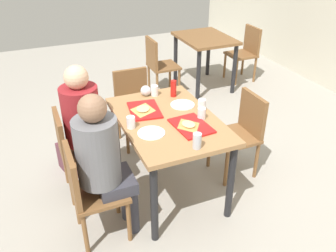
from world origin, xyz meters
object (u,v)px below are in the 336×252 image
object	(u,v)px
chair_near_left	(74,148)
plastic_cup_b	(131,122)
chair_near_right	(88,188)
tray_red_far	(191,126)
paper_plate_near_edge	(151,133)
background_chair_near	(158,63)
background_chair_far	(246,50)
main_table	(168,129)
background_table	(205,46)
plastic_cup_d	(202,114)
pizza_slice_b	(188,125)
person_in_brown_jacket	(103,158)
person_in_red	(86,121)
paper_plate_center	(182,105)
condiment_bottle	(173,88)
soda_can	(197,141)
foil_bundle	(146,91)
plastic_cup_c	(155,91)
plastic_cup_a	(202,105)
tray_red_near	(144,110)
chair_far_side	(242,129)
pizza_slice_a	(143,109)
chair_left_end	(134,102)
handbag	(71,159)

from	to	relation	value
chair_near_left	plastic_cup_b	distance (m)	0.65
chair_near_right	chair_near_left	bearing A→B (deg)	180.00
tray_red_far	paper_plate_near_edge	distance (m)	0.34
chair_near_left	background_chair_near	size ratio (longest dim) A/B	1.00
background_chair_far	paper_plate_near_edge	bearing A→B (deg)	-47.27
main_table	paper_plate_near_edge	world-z (taller)	paper_plate_near_edge
paper_plate_near_edge	background_table	world-z (taller)	paper_plate_near_edge
paper_plate_near_edge	plastic_cup_d	world-z (taller)	plastic_cup_d
chair_near_right	background_chair_far	bearing A→B (deg)	128.23
paper_plate_near_edge	background_chair_far	size ratio (longest dim) A/B	0.26
chair_near_right	background_chair_near	xyz separation A→B (m)	(-2.33, 1.49, 0.00)
pizza_slice_b	person_in_brown_jacket	bearing A→B (deg)	-83.06
person_in_red	paper_plate_center	bearing A→B (deg)	82.18
condiment_bottle	background_chair_near	world-z (taller)	condiment_bottle
plastic_cup_b	condiment_bottle	xyz separation A→B (m)	(-0.41, 0.56, 0.03)
background_chair_far	soda_can	bearing A→B (deg)	-40.37
person_in_red	pizza_slice_b	size ratio (longest dim) A/B	6.46
chair_near_left	chair_near_right	size ratio (longest dim) A/B	1.00
chair_near_right	soda_can	distance (m)	0.90
person_in_red	foil_bundle	xyz separation A→B (m)	(-0.21, 0.62, 0.09)
plastic_cup_c	pizza_slice_b	bearing A→B (deg)	2.87
person_in_brown_jacket	plastic_cup_a	world-z (taller)	person_in_brown_jacket
person_in_red	tray_red_near	world-z (taller)	person_in_red
paper_plate_near_edge	plastic_cup_c	size ratio (longest dim) A/B	2.20
chair_far_side	plastic_cup_a	size ratio (longest dim) A/B	8.31
pizza_slice_a	paper_plate_center	bearing A→B (deg)	87.28
chair_far_side	pizza_slice_a	xyz separation A→B (m)	(-0.20, -0.94, 0.31)
pizza_slice_b	paper_plate_center	bearing A→B (deg)	161.94
person_in_brown_jacket	foil_bundle	xyz separation A→B (m)	(-0.80, 0.62, 0.09)
chair_near_right	foil_bundle	world-z (taller)	foil_bundle
pizza_slice_a	plastic_cup_a	world-z (taller)	plastic_cup_a
chair_far_side	paper_plate_near_edge	xyz separation A→B (m)	(0.18, -1.00, 0.29)
chair_left_end	condiment_bottle	xyz separation A→B (m)	(0.59, 0.22, 0.37)
chair_near_left	foil_bundle	size ratio (longest dim) A/B	8.31
background_table	background_chair_far	world-z (taller)	background_chair_far
person_in_brown_jacket	tray_red_far	world-z (taller)	person_in_brown_jacket
chair_near_left	background_chair_far	xyz separation A→B (m)	(-1.74, 2.96, 0.00)
chair_near_left	plastic_cup_c	distance (m)	0.92
main_table	soda_can	size ratio (longest dim) A/B	9.68
plastic_cup_c	plastic_cup_d	xyz separation A→B (m)	(0.59, 0.20, 0.00)
main_table	paper_plate_center	xyz separation A→B (m)	(-0.18, 0.22, 0.11)
chair_near_left	plastic_cup_d	world-z (taller)	plastic_cup_d
pizza_slice_b	handbag	distance (m)	1.40
chair_far_side	background_chair_far	bearing A→B (deg)	145.57
chair_left_end	person_in_red	size ratio (longest dim) A/B	0.67
chair_far_side	chair_near_right	bearing A→B (deg)	-79.30
pizza_slice_a	soda_can	xyz separation A→B (m)	(0.70, 0.18, 0.04)
person_in_brown_jacket	tray_red_near	size ratio (longest dim) A/B	3.45
plastic_cup_d	tray_red_far	bearing A→B (deg)	-57.49
chair_near_right	person_in_brown_jacket	bearing A→B (deg)	90.00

